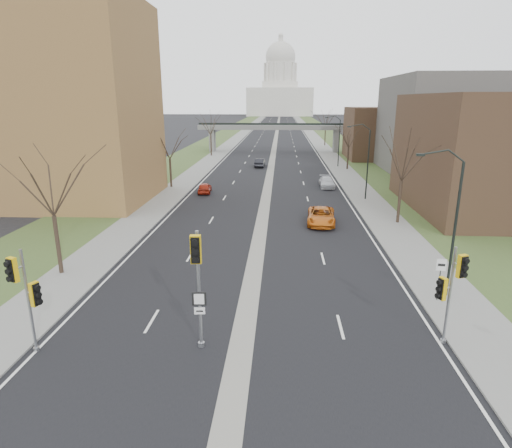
# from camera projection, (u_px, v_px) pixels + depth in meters

# --- Properties ---
(ground) EXTENTS (700.00, 700.00, 0.00)m
(ground) POSITION_uv_depth(u_px,v_px,m) (241.00, 345.00, 20.63)
(ground) COLOR black
(ground) RESTS_ON ground
(road_surface) EXTENTS (20.00, 600.00, 0.01)m
(road_surface) POSITION_uv_depth(u_px,v_px,m) (277.00, 131.00, 164.43)
(road_surface) COLOR black
(road_surface) RESTS_ON ground
(median_strip) EXTENTS (1.20, 600.00, 0.02)m
(median_strip) POSITION_uv_depth(u_px,v_px,m) (277.00, 131.00, 164.43)
(median_strip) COLOR gray
(median_strip) RESTS_ON ground
(sidewalk_right) EXTENTS (4.00, 600.00, 0.12)m
(sidewalk_right) POSITION_uv_depth(u_px,v_px,m) (308.00, 131.00, 163.74)
(sidewalk_right) COLOR gray
(sidewalk_right) RESTS_ON ground
(sidewalk_left) EXTENTS (4.00, 600.00, 0.12)m
(sidewalk_left) POSITION_uv_depth(u_px,v_px,m) (246.00, 131.00, 165.09)
(sidewalk_left) COLOR gray
(sidewalk_left) RESTS_ON ground
(grass_verge_right) EXTENTS (8.00, 600.00, 0.10)m
(grass_verge_right) POSITION_uv_depth(u_px,v_px,m) (324.00, 131.00, 163.40)
(grass_verge_right) COLOR #344921
(grass_verge_right) RESTS_ON ground
(grass_verge_left) EXTENTS (8.00, 600.00, 0.10)m
(grass_verge_left) POSITION_uv_depth(u_px,v_px,m) (231.00, 130.00, 165.44)
(grass_verge_left) COLOR #344921
(grass_verge_left) RESTS_ON ground
(apartment_building) EXTENTS (25.00, 16.00, 22.00)m
(apartment_building) POSITION_uv_depth(u_px,v_px,m) (34.00, 104.00, 47.80)
(apartment_building) COLOR olive
(apartment_building) RESTS_ON ground
(commercial_block_near) EXTENTS (16.00, 20.00, 12.00)m
(commercial_block_near) POSITION_uv_depth(u_px,v_px,m) (495.00, 154.00, 44.45)
(commercial_block_near) COLOR #493522
(commercial_block_near) RESTS_ON ground
(commercial_block_mid) EXTENTS (18.00, 22.00, 15.00)m
(commercial_block_mid) POSITION_uv_depth(u_px,v_px,m) (450.00, 126.00, 66.81)
(commercial_block_mid) COLOR #56534F
(commercial_block_mid) RESTS_ON ground
(commercial_block_far) EXTENTS (14.00, 14.00, 10.00)m
(commercial_block_far) POSITION_uv_depth(u_px,v_px,m) (383.00, 133.00, 85.10)
(commercial_block_far) COLOR #493522
(commercial_block_far) RESTS_ON ground
(pedestrian_bridge) EXTENTS (34.00, 3.00, 6.45)m
(pedestrian_bridge) POSITION_uv_depth(u_px,v_px,m) (274.00, 130.00, 95.98)
(pedestrian_bridge) COLOR slate
(pedestrian_bridge) RESTS_ON ground
(capitol) EXTENTS (48.00, 42.00, 55.75)m
(capitol) POSITION_uv_depth(u_px,v_px,m) (280.00, 90.00, 322.22)
(capitol) COLOR silver
(capitol) RESTS_ON ground
(streetlight_near) EXTENTS (2.61, 0.20, 8.70)m
(streetlight_near) POSITION_uv_depth(u_px,v_px,m) (446.00, 182.00, 23.83)
(streetlight_near) COLOR black
(streetlight_near) RESTS_ON sidewalk_right
(streetlight_mid) EXTENTS (2.61, 0.20, 8.70)m
(streetlight_mid) POSITION_uv_depth(u_px,v_px,m) (362.00, 140.00, 48.75)
(streetlight_mid) COLOR black
(streetlight_mid) RESTS_ON sidewalk_right
(streetlight_far) EXTENTS (2.61, 0.20, 8.70)m
(streetlight_far) POSITION_uv_depth(u_px,v_px,m) (335.00, 127.00, 73.68)
(streetlight_far) COLOR black
(streetlight_far) RESTS_ON sidewalk_right
(tree_left_a) EXTENTS (7.20, 7.20, 9.40)m
(tree_left_a) POSITION_uv_depth(u_px,v_px,m) (49.00, 177.00, 27.19)
(tree_left_a) COLOR #382B21
(tree_left_a) RESTS_ON sidewalk_left
(tree_left_b) EXTENTS (6.75, 6.75, 8.81)m
(tree_left_b) POSITION_uv_depth(u_px,v_px,m) (169.00, 141.00, 56.06)
(tree_left_b) COLOR #382B21
(tree_left_b) RESTS_ON sidewalk_left
(tree_left_c) EXTENTS (7.65, 7.65, 9.99)m
(tree_left_c) POSITION_uv_depth(u_px,v_px,m) (210.00, 122.00, 88.43)
(tree_left_c) COLOR #382B21
(tree_left_c) RESTS_ON sidewalk_left
(tree_right_a) EXTENTS (7.20, 7.20, 9.40)m
(tree_right_a) POSITION_uv_depth(u_px,v_px,m) (404.00, 154.00, 39.14)
(tree_right_a) COLOR #382B21
(tree_right_a) RESTS_ON sidewalk_right
(tree_right_b) EXTENTS (6.30, 6.30, 8.22)m
(tree_right_b) POSITION_uv_depth(u_px,v_px,m) (349.00, 135.00, 71.00)
(tree_right_b) COLOR #382B21
(tree_right_b) RESTS_ON sidewalk_right
(tree_right_c) EXTENTS (7.65, 7.65, 9.99)m
(tree_right_c) POSITION_uv_depth(u_px,v_px,m) (326.00, 118.00, 109.01)
(tree_right_c) COLOR #382B21
(tree_right_c) RESTS_ON sidewalk_right
(signal_pole_left) EXTENTS (1.15, 0.85, 5.08)m
(signal_pole_left) POSITION_uv_depth(u_px,v_px,m) (25.00, 288.00, 18.99)
(signal_pole_left) COLOR gray
(signal_pole_left) RESTS_ON ground
(signal_pole_median) EXTENTS (0.67, 0.95, 5.81)m
(signal_pole_median) POSITION_uv_depth(u_px,v_px,m) (197.00, 271.00, 19.08)
(signal_pole_median) COLOR gray
(signal_pole_median) RESTS_ON ground
(signal_pole_right) EXTENTS (1.13, 0.82, 4.94)m
(signal_pole_right) POSITION_uv_depth(u_px,v_px,m) (451.00, 284.00, 19.71)
(signal_pole_right) COLOR gray
(signal_pole_right) RESTS_ON ground
(speed_limit_sign) EXTENTS (0.55, 0.10, 2.55)m
(speed_limit_sign) POSITION_uv_depth(u_px,v_px,m) (440.00, 272.00, 24.57)
(speed_limit_sign) COLOR black
(speed_limit_sign) RESTS_ON sidewalk_right
(car_left_near) EXTENTS (1.92, 4.06, 1.34)m
(car_left_near) POSITION_uv_depth(u_px,v_px,m) (205.00, 188.00, 54.23)
(car_left_near) COLOR maroon
(car_left_near) RESTS_ON ground
(car_left_far) EXTENTS (1.72, 4.59, 1.50)m
(car_left_far) POSITION_uv_depth(u_px,v_px,m) (260.00, 163.00, 75.57)
(car_left_far) COLOR black
(car_left_far) RESTS_ON ground
(car_right_near) EXTENTS (2.97, 5.69, 1.53)m
(car_right_near) POSITION_uv_depth(u_px,v_px,m) (321.00, 216.00, 40.66)
(car_right_near) COLOR #CA6415
(car_right_near) RESTS_ON ground
(car_right_mid) EXTENTS (1.92, 4.72, 1.37)m
(car_right_mid) POSITION_uv_depth(u_px,v_px,m) (327.00, 182.00, 57.86)
(car_right_mid) COLOR #B9BBC2
(car_right_mid) RESTS_ON ground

